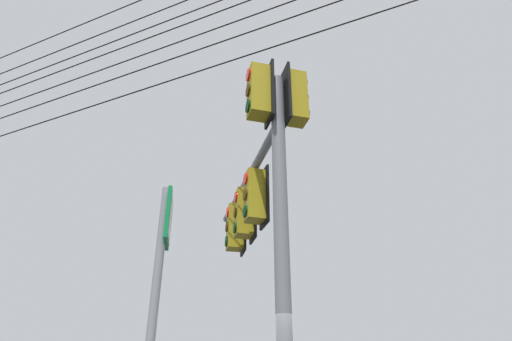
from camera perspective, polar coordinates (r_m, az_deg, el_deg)
The scene contains 1 object.
signal_mast_assembly at distance 6.97m, azimuth 0.74°, elevation -3.12°, with size 3.42×2.85×6.29m.
Camera 1 is at (-5.81, -2.34, 1.51)m, focal length 30.81 mm.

